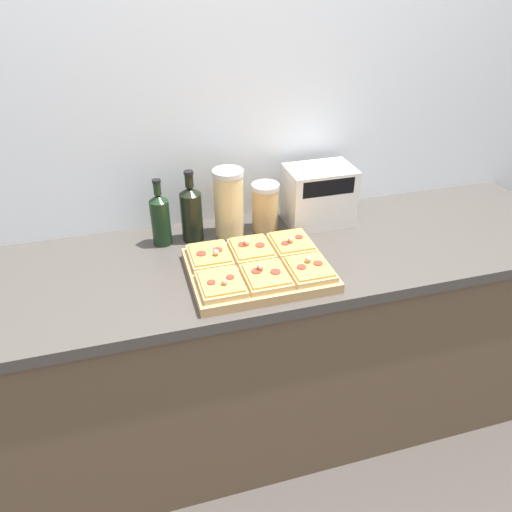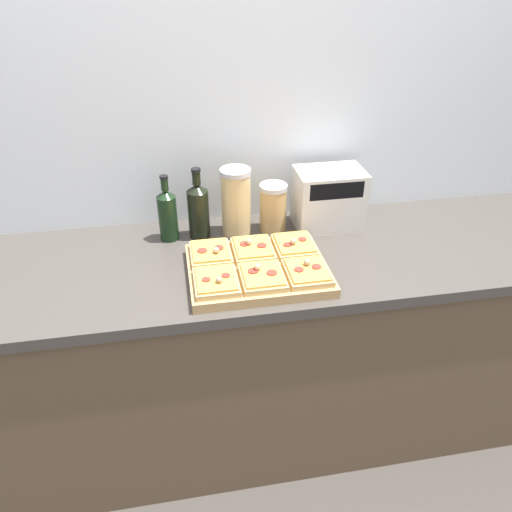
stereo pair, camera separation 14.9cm
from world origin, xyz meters
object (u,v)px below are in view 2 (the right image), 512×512
grain_jar_tall (235,202)px  grain_jar_short (273,208)px  cutting_board (258,270)px  toaster_oven (329,198)px  wine_bottle (198,209)px  olive_oil_bottle (168,214)px

grain_jar_tall → grain_jar_short: bearing=-0.0°
cutting_board → toaster_oven: bearing=41.8°
wine_bottle → toaster_oven: size_ratio=0.98×
grain_jar_short → wine_bottle: bearing=180.0°
grain_jar_short → grain_jar_tall: bearing=180.0°
wine_bottle → grain_jar_tall: bearing=0.0°
olive_oil_bottle → grain_jar_short: size_ratio=1.35×
olive_oil_bottle → toaster_oven: 0.62m
cutting_board → toaster_oven: 0.46m
olive_oil_bottle → toaster_oven: (0.62, -0.00, 0.01)m
grain_jar_short → toaster_oven: 0.22m
olive_oil_bottle → grain_jar_short: olive_oil_bottle is taller
toaster_oven → olive_oil_bottle: bearing=179.9°
cutting_board → wine_bottle: wine_bottle is taller
wine_bottle → grain_jar_tall: size_ratio=1.05×
olive_oil_bottle → wine_bottle: bearing=0.0°
cutting_board → olive_oil_bottle: 0.42m
toaster_oven → grain_jar_short: bearing=179.8°
grain_jar_tall → toaster_oven: size_ratio=0.93×
cutting_board → grain_jar_tall: size_ratio=1.77×
cutting_board → toaster_oven: toaster_oven is taller
wine_bottle → grain_jar_tall: wine_bottle is taller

